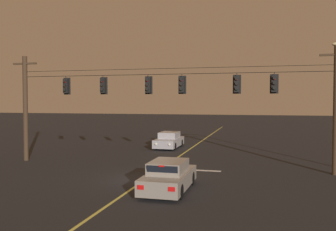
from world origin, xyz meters
The scene contains 12 objects.
ground_plane centered at (0.00, 0.00, 0.00)m, with size 180.00×180.00×0.00m, color black.
lane_centre_stripe centered at (0.00, 9.76, 0.00)m, with size 0.14×60.00×0.01m, color #D1C64C.
stop_bar_paint centered at (1.90, 3.16, 0.00)m, with size 3.40×0.36×0.01m, color silver.
signal_span_assembly centered at (0.00, 3.76, 3.73)m, with size 21.48×0.32×7.15m.
traffic_light_leftmost centered at (-6.73, 3.74, 5.09)m, with size 0.48×0.41×1.22m.
traffic_light_left_inner centered at (-4.07, 3.74, 5.09)m, with size 0.48×0.41×1.22m.
traffic_light_centre centered at (-1.03, 3.74, 5.09)m, with size 0.48×0.41×1.22m.
traffic_light_right_inner centered at (1.12, 3.74, 5.09)m, with size 0.48×0.41×1.22m.
traffic_light_rightmost centered at (4.42, 3.74, 5.09)m, with size 0.48×0.41×1.22m.
traffic_light_far_right centered at (6.54, 3.74, 5.09)m, with size 0.48×0.41×1.22m.
car_waiting_near_lane centered at (1.75, -1.98, 0.65)m, with size 1.80×4.33×1.39m.
car_oncoming_lead centered at (-1.92, 12.68, 0.65)m, with size 1.80×4.42×1.39m.
Camera 1 is at (5.77, -17.95, 4.11)m, focal length 38.86 mm.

